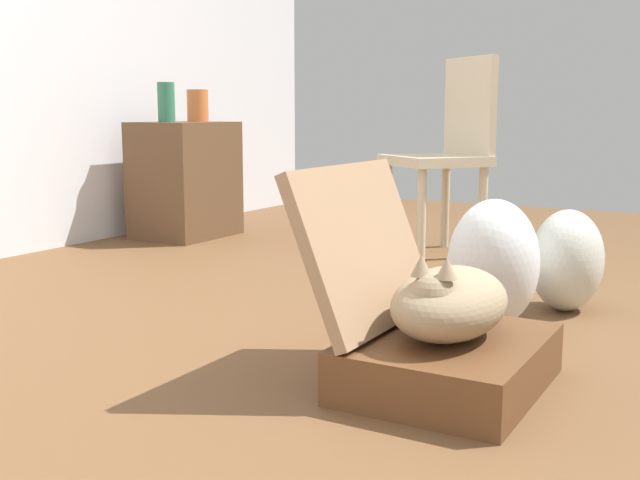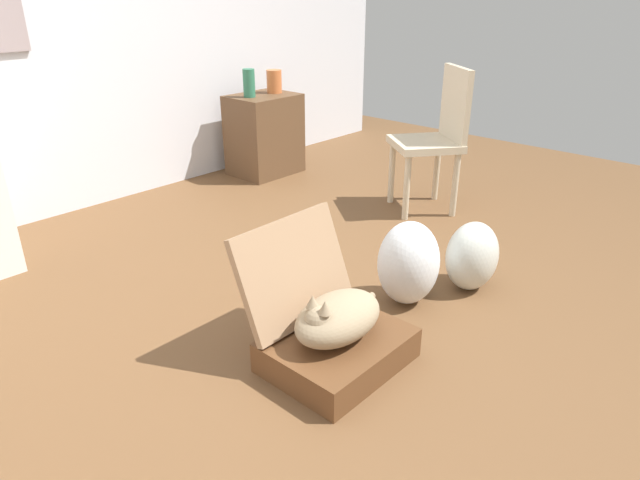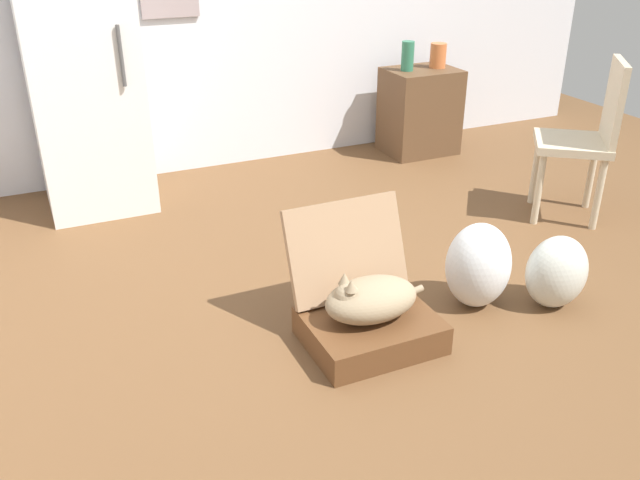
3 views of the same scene
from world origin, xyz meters
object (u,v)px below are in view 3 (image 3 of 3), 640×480
cat (370,299)px  refrigerator (81,64)px  side_table (420,111)px  vase_short (438,55)px  plastic_bag_clear (557,272)px  suitcase_base (370,330)px  vase_tall (408,56)px  chair (587,135)px  plastic_bag_white (478,265)px

cat → refrigerator: (-0.86, 2.18, 0.69)m
side_table → vase_short: (0.14, 0.00, 0.43)m
plastic_bag_clear → side_table: 2.41m
suitcase_base → vase_tall: (1.50, 2.24, 0.71)m
cat → side_table: (1.64, 2.23, 0.10)m
chair → cat: bearing=-32.0°
suitcase_base → chair: bearing=20.9°
suitcase_base → vase_short: vase_short is taller
plastic_bag_clear → side_table: bearing=74.3°
cat → vase_short: vase_short is taller
suitcase_base → cat: 0.17m
plastic_bag_clear → side_table: (0.65, 2.32, 0.15)m
vase_short → refrigerator: bearing=-178.9°
suitcase_base → vase_short: bearing=51.6°
plastic_bag_white → vase_short: bearing=62.2°
cat → plastic_bag_white: plastic_bag_white is taller
plastic_bag_white → side_table: bearing=65.1°
refrigerator → side_table: bearing=1.1°
cat → side_table: 2.78m
cat → vase_tall: 2.75m
plastic_bag_clear → refrigerator: 3.02m
plastic_bag_clear → vase_tall: bearing=77.6°
refrigerator → chair: refrigerator is taller
refrigerator → vase_tall: bearing=1.3°
plastic_bag_clear → chair: chair is taller
vase_short → chair: (0.09, -1.52, -0.22)m
plastic_bag_white → vase_short: (1.13, 2.15, 0.54)m
suitcase_base → refrigerator: bearing=111.7°
side_table → vase_tall: bearing=177.9°
side_table → chair: chair is taller
plastic_bag_white → plastic_bag_clear: (0.35, -0.17, -0.03)m
suitcase_base → plastic_bag_white: size_ratio=1.32×
plastic_bag_white → side_table: size_ratio=0.66×
refrigerator → plastic_bag_clear: bearing=-50.7°
side_table → vase_short: size_ratio=3.58×
vase_tall → chair: size_ratio=0.22×
plastic_bag_clear → refrigerator: bearing=129.3°
vase_tall → chair: (0.37, -1.53, -0.23)m
vase_short → side_table: bearing=-178.8°
plastic_bag_white → chair: size_ratio=0.44×
side_table → vase_short: 0.45m
cat → plastic_bag_white: 0.65m
plastic_bag_white → plastic_bag_clear: bearing=-25.9°
suitcase_base → side_table: (1.64, 2.23, 0.26)m
refrigerator → vase_tall: 2.38m
cat → refrigerator: size_ratio=0.28×
plastic_bag_clear → chair: size_ratio=0.38×
vase_short → chair: size_ratio=0.19×
cat → vase_tall: bearing=56.0°
suitcase_base → plastic_bag_clear: (0.99, -0.08, 0.12)m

